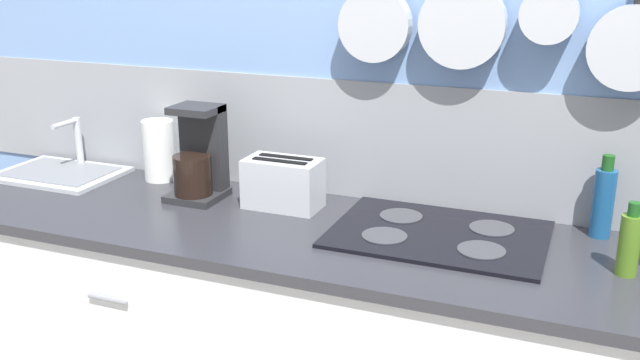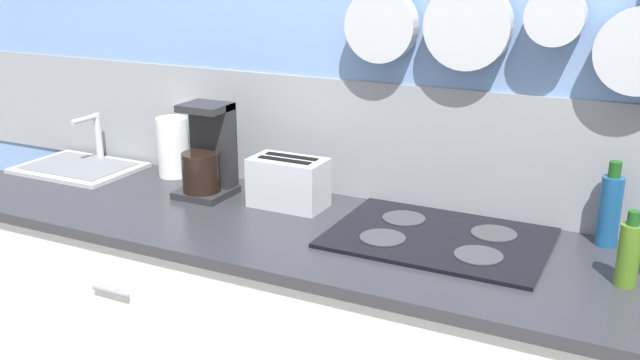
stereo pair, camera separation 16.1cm
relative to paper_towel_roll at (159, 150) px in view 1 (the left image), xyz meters
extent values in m
cube|color=#7293C6|center=(0.99, 0.12, 0.29)|extent=(7.20, 0.06, 2.60)
cube|color=gray|center=(0.99, 0.11, 0.09)|extent=(7.20, 0.07, 0.40)
cylinder|color=#B7BABF|center=(0.81, 0.03, 0.48)|extent=(0.23, 0.06, 0.23)
cylinder|color=#B7BABF|center=(1.09, 0.03, 0.49)|extent=(0.26, 0.05, 0.26)
cylinder|color=#B7BABF|center=(1.33, 0.03, 0.53)|extent=(0.16, 0.06, 0.16)
cylinder|color=#B7BABF|center=(1.56, 0.03, 0.44)|extent=(0.23, 0.06, 0.23)
cylinder|color=slate|center=(0.18, -0.57, -0.30)|extent=(0.14, 0.01, 0.01)
cube|color=#2D2D33|center=(0.99, -0.25, -0.13)|extent=(3.27, 0.66, 0.03)
cube|color=#B7BABF|center=(-0.38, -0.11, -0.10)|extent=(0.45, 0.32, 0.01)
cube|color=slate|center=(-0.38, -0.11, -0.09)|extent=(0.38, 0.26, 0.00)
cylinder|color=#B7BABF|center=(-0.38, 0.01, -0.01)|extent=(0.03, 0.03, 0.20)
cylinder|color=#B7BABF|center=(-0.38, -0.05, 0.08)|extent=(0.02, 0.13, 0.02)
cylinder|color=white|center=(0.00, 0.00, 0.00)|extent=(0.12, 0.12, 0.22)
cube|color=#262628|center=(0.24, -0.14, -0.10)|extent=(0.17, 0.18, 0.02)
cube|color=#262628|center=(0.24, -0.08, 0.05)|extent=(0.16, 0.06, 0.32)
cylinder|color=black|center=(0.24, -0.16, -0.02)|extent=(0.13, 0.13, 0.13)
cube|color=#262628|center=(0.24, -0.12, 0.20)|extent=(0.16, 0.14, 0.02)
cube|color=#B7BABF|center=(0.55, -0.11, -0.03)|extent=(0.25, 0.14, 0.16)
cube|color=black|center=(0.55, -0.13, 0.05)|extent=(0.19, 0.03, 0.00)
cube|color=black|center=(0.55, -0.08, 0.05)|extent=(0.19, 0.03, 0.00)
cube|color=black|center=(0.42, -0.11, 0.00)|extent=(0.02, 0.02, 0.02)
cube|color=black|center=(1.09, -0.16, -0.11)|extent=(0.63, 0.45, 0.01)
cylinder|color=#38383D|center=(0.95, -0.25, -0.10)|extent=(0.13, 0.13, 0.00)
cylinder|color=#38383D|center=(1.23, -0.25, -0.10)|extent=(0.13, 0.13, 0.00)
cylinder|color=#38383D|center=(0.95, -0.07, -0.10)|extent=(0.13, 0.13, 0.00)
cylinder|color=#38383D|center=(1.23, -0.07, -0.10)|extent=(0.13, 0.13, 0.00)
cylinder|color=navy|center=(1.53, 0.02, -0.01)|extent=(0.06, 0.06, 0.21)
cylinder|color=#194C19|center=(1.53, 0.02, 0.12)|extent=(0.03, 0.03, 0.05)
cylinder|color=#4C721E|center=(1.61, -0.24, -0.03)|extent=(0.06, 0.06, 0.16)
cylinder|color=#194C19|center=(1.61, -0.24, 0.07)|extent=(0.03, 0.03, 0.04)
camera|label=1|loc=(1.50, -2.13, 0.70)|focal=40.00mm
camera|label=2|loc=(1.65, -2.06, 0.70)|focal=40.00mm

